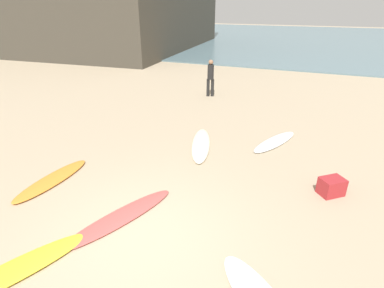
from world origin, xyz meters
The scene contains 9 objects.
ground_plane centered at (0.00, 0.00, 0.00)m, with size 120.00×120.00×0.00m, color tan.
ocean_water centered at (0.00, 36.57, 0.04)m, with size 120.00×40.00×0.08m, color slate.
surfboard_0 centered at (-0.71, 0.37, 0.03)m, with size 0.51×2.57×0.07m, color #D9544F.
surfboard_1 centered at (-3.04, 0.93, 0.04)m, with size 0.54×2.17×0.08m, color orange.
surfboard_2 centered at (-1.52, -1.45, 0.04)m, with size 0.55×2.51×0.09m, color yellow.
surfboard_4 centered at (1.62, 5.24, 0.04)m, with size 0.51×2.16×0.07m, color white.
surfboard_5 centered at (-0.42, 4.17, 0.04)m, with size 0.53×2.44×0.08m, color #F4E9C5.
beachgoer_near centered at (-1.92, 9.38, 0.91)m, with size 0.37×0.37×1.64m.
beach_cooler centered at (3.18, 2.87, 0.20)m, with size 0.52×0.38×0.40m, color #B2282D.
Camera 1 is at (2.47, -3.67, 3.94)m, focal length 28.66 mm.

